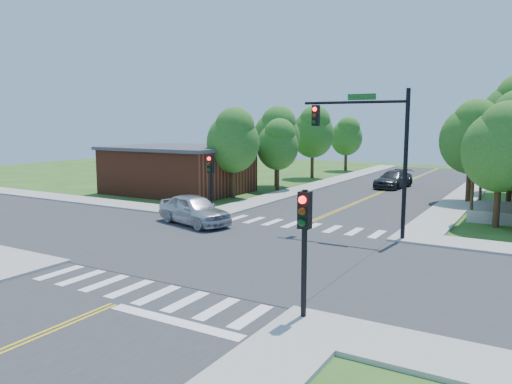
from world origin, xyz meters
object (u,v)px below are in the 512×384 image
Objects in this scene: signal_mast_ne at (371,139)px; car_silver at (194,210)px; signal_pole_se at (304,230)px; car_dgrey at (393,180)px; signal_pole_nw at (211,173)px.

car_silver is at bearing -167.17° from signal_mast_ne.
signal_mast_ne is at bearing 98.56° from signal_pole_se.
signal_pole_se is 14.30m from car_silver.
car_dgrey is at bearing 3.55° from car_silver.
car_silver is 21.61m from car_dgrey.
car_silver is at bearing -80.67° from signal_pole_nw.
signal_mast_ne is 9.76m from signal_pole_nw.
signal_pole_se is at bearing -81.44° from signal_mast_ne.
signal_pole_nw is (-9.51, -0.01, -2.19)m from signal_mast_ne.
car_dgrey is (5.69, 18.86, -1.94)m from signal_pole_nw.
signal_pole_se is 0.73× the size of car_dgrey.
signal_pole_se reaches higher than car_dgrey.
signal_pole_nw is at bearing 135.00° from signal_pole_se.
car_dgrey is (-5.51, 30.06, -1.94)m from signal_pole_se.
signal_mast_ne is at bearing 0.07° from signal_pole_nw.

